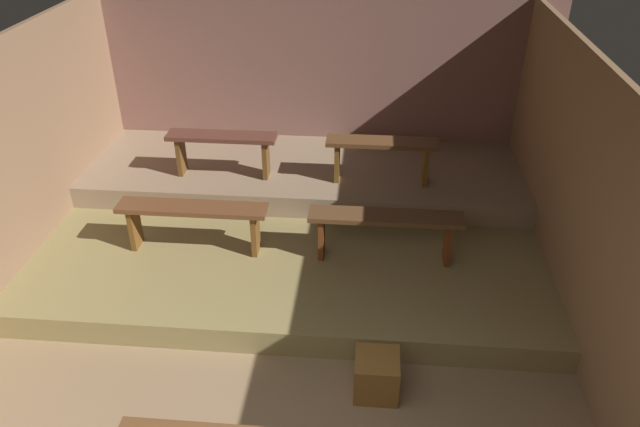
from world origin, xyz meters
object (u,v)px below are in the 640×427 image
(bench_lower_left, at_px, (193,216))
(bench_middle_left, at_px, (222,144))
(wooden_crate_floor, at_px, (376,375))
(bench_lower_right, at_px, (385,225))
(bench_middle_right, at_px, (382,150))

(bench_lower_left, height_order, bench_middle_left, bench_middle_left)
(bench_middle_left, distance_m, wooden_crate_floor, 3.17)
(bench_lower_right, xyz_separation_m, bench_middle_left, (-1.77, 1.12, 0.23))
(bench_lower_right, xyz_separation_m, wooden_crate_floor, (-0.05, -1.45, -0.44))
(bench_middle_right, bearing_deg, wooden_crate_floor, -90.04)
(bench_lower_left, height_order, bench_middle_right, bench_middle_right)
(bench_middle_right, bearing_deg, bench_lower_right, -87.74)
(bench_middle_right, xyz_separation_m, wooden_crate_floor, (-0.00, -2.58, -0.67))
(bench_lower_left, xyz_separation_m, wooden_crate_floor, (1.77, -1.45, -0.44))
(bench_middle_right, bearing_deg, bench_middle_left, 180.00)
(bench_middle_left, relative_size, bench_middle_right, 1.00)
(bench_lower_right, height_order, bench_middle_right, bench_middle_right)
(bench_lower_left, xyz_separation_m, bench_middle_right, (1.77, 1.12, 0.23))
(bench_middle_left, bearing_deg, bench_lower_left, -92.26)
(bench_middle_left, bearing_deg, bench_middle_right, 0.00)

